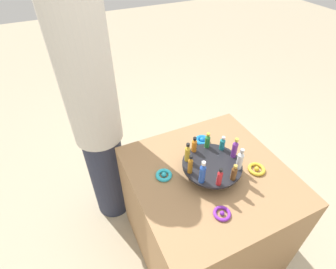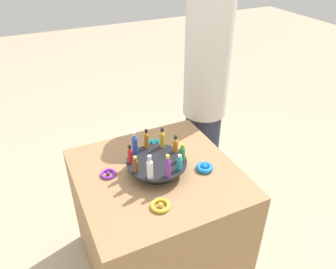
% 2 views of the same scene
% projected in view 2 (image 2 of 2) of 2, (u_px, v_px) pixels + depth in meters
% --- Properties ---
extents(ground_plane, '(12.00, 12.00, 0.00)m').
position_uv_depth(ground_plane, '(159.00, 260.00, 2.16)').
color(ground_plane, tan).
extents(party_table, '(0.84, 0.84, 0.75)m').
position_uv_depth(party_table, '(158.00, 221.00, 1.96)').
color(party_table, '#9E754C').
rests_on(party_table, ground_plane).
extents(display_stand, '(0.32, 0.32, 0.08)m').
position_uv_depth(display_stand, '(157.00, 165.00, 1.73)').
color(display_stand, black).
rests_on(display_stand, party_table).
extents(bottle_blue, '(0.03, 0.03, 0.14)m').
position_uv_depth(bottle_blue, '(135.00, 144.00, 1.74)').
color(bottle_blue, '#234CAD').
rests_on(bottle_blue, display_stand).
extents(bottle_red, '(0.03, 0.03, 0.11)m').
position_uv_depth(bottle_red, '(130.00, 155.00, 1.68)').
color(bottle_red, '#B21E23').
rests_on(bottle_red, display_stand).
extents(bottle_brown, '(0.03, 0.03, 0.10)m').
position_uv_depth(bottle_brown, '(136.00, 165.00, 1.62)').
color(bottle_brown, brown).
rests_on(bottle_brown, display_stand).
extents(bottle_clear, '(0.03, 0.03, 0.13)m').
position_uv_depth(bottle_clear, '(150.00, 168.00, 1.57)').
color(bottle_clear, silver).
rests_on(bottle_clear, display_stand).
extents(bottle_purple, '(0.03, 0.03, 0.13)m').
position_uv_depth(bottle_purple, '(167.00, 167.00, 1.58)').
color(bottle_purple, '#702D93').
rests_on(bottle_purple, display_stand).
extents(bottle_teal, '(0.03, 0.03, 0.09)m').
position_uv_depth(bottle_teal, '(179.00, 163.00, 1.64)').
color(bottle_teal, teal).
rests_on(bottle_teal, display_stand).
extents(bottle_green, '(0.03, 0.03, 0.10)m').
position_uv_depth(bottle_green, '(182.00, 152.00, 1.70)').
color(bottle_green, '#288438').
rests_on(bottle_green, display_stand).
extents(bottle_orange, '(0.03, 0.03, 0.10)m').
position_uv_depth(bottle_orange, '(175.00, 144.00, 1.77)').
color(bottle_orange, orange).
rests_on(bottle_orange, display_stand).
extents(bottle_gold, '(0.03, 0.03, 0.12)m').
position_uv_depth(bottle_gold, '(162.00, 138.00, 1.80)').
color(bottle_gold, gold).
rests_on(bottle_gold, display_stand).
extents(bottle_amber, '(0.03, 0.03, 0.12)m').
position_uv_depth(bottle_amber, '(147.00, 139.00, 1.79)').
color(bottle_amber, '#AD6B19').
rests_on(bottle_amber, display_stand).
extents(ribbon_bow_teal, '(0.09, 0.09, 0.03)m').
position_uv_depth(ribbon_bow_teal, '(154.00, 144.00, 1.97)').
color(ribbon_bow_teal, '#2DB7CC').
rests_on(ribbon_bow_teal, party_table).
extents(ribbon_bow_purple, '(0.09, 0.09, 0.02)m').
position_uv_depth(ribbon_bow_purple, '(108.00, 174.00, 1.73)').
color(ribbon_bow_purple, purple).
rests_on(ribbon_bow_purple, party_table).
extents(ribbon_bow_gold, '(0.10, 0.10, 0.03)m').
position_uv_depth(ribbon_bow_gold, '(160.00, 206.00, 1.54)').
color(ribbon_bow_gold, gold).
rests_on(ribbon_bow_gold, party_table).
extents(ribbon_bow_blue, '(0.09, 0.09, 0.04)m').
position_uv_depth(ribbon_bow_blue, '(204.00, 167.00, 1.77)').
color(ribbon_bow_blue, blue).
rests_on(ribbon_bow_blue, party_table).
extents(person_figure, '(0.30, 0.30, 1.77)m').
position_uv_depth(person_figure, '(205.00, 93.00, 2.25)').
color(person_figure, '#282D42').
rests_on(person_figure, ground_plane).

